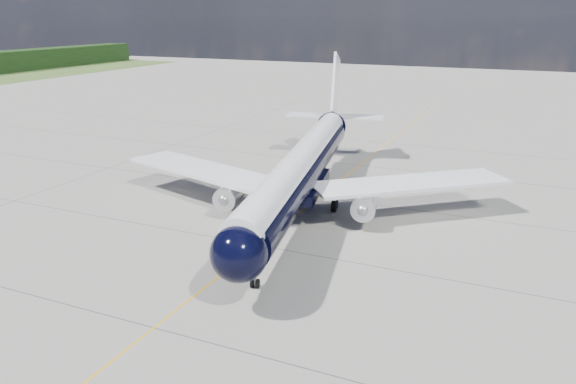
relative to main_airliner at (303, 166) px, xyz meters
name	(u,v)px	position (x,y,z in m)	size (l,w,h in m)	color
ground	(334,185)	(0.24, 9.12, -4.56)	(320.00, 320.00, 0.00)	gray
taxiway_centerline	(319,197)	(0.24, 4.12, -4.56)	(0.16, 160.00, 0.01)	#E29D0B
main_airliner	(303,166)	(0.00, 0.00, 0.00)	(41.00, 50.54, 14.70)	black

